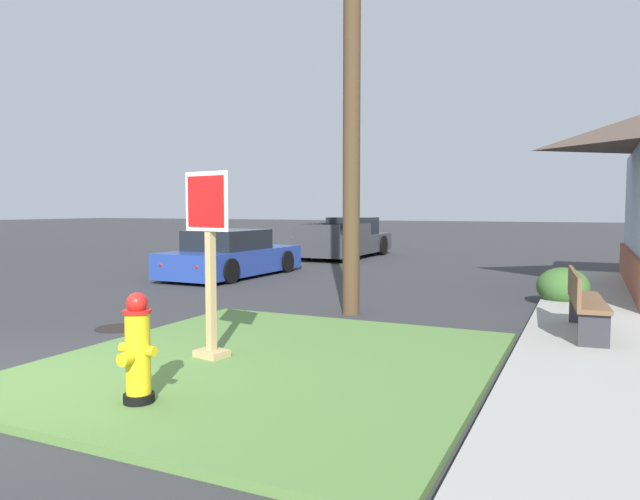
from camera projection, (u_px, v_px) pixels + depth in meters
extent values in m
plane|color=#333335|center=(2.00, 390.00, 5.78)|extent=(160.00, 160.00, 0.00)
cube|color=#567F3D|center=(270.00, 363.00, 6.66)|extent=(4.81, 5.28, 0.08)
cube|color=#9E9B93|center=(609.00, 326.00, 8.63)|extent=(2.20, 15.42, 0.12)
cylinder|color=black|center=(139.00, 398.00, 5.19)|extent=(0.27, 0.28, 0.08)
cylinder|color=yellow|center=(138.00, 353.00, 5.16)|extent=(0.22, 0.22, 0.73)
cylinder|color=red|center=(137.00, 311.00, 5.13)|extent=(0.25, 0.25, 0.03)
sphere|color=red|center=(137.00, 303.00, 5.13)|extent=(0.19, 0.19, 0.19)
cube|color=red|center=(137.00, 295.00, 5.12)|extent=(0.04, 0.04, 0.04)
cylinder|color=yellow|center=(125.00, 348.00, 5.22)|extent=(0.08, 0.09, 0.09)
cylinder|color=yellow|center=(151.00, 351.00, 5.10)|extent=(0.08, 0.09, 0.09)
cylinder|color=yellow|center=(125.00, 359.00, 5.02)|extent=(0.12, 0.09, 0.12)
cube|color=tan|center=(211.00, 268.00, 6.71)|extent=(0.11, 0.11, 2.10)
cube|color=tan|center=(212.00, 353.00, 6.78)|extent=(0.41, 0.34, 0.08)
cube|color=white|center=(206.00, 201.00, 6.62)|extent=(0.67, 0.14, 0.68)
cube|color=red|center=(205.00, 201.00, 6.61)|extent=(0.57, 0.12, 0.58)
cylinder|color=black|center=(119.00, 328.00, 8.76)|extent=(0.70, 0.70, 0.02)
cube|color=#233D93|center=(233.00, 261.00, 15.57)|extent=(1.87, 4.51, 0.64)
cube|color=black|center=(228.00, 240.00, 15.33)|extent=(1.58, 2.09, 0.56)
cylinder|color=black|center=(236.00, 259.00, 17.19)|extent=(0.23, 0.62, 0.62)
cylinder|color=black|center=(285.00, 262.00, 16.45)|extent=(0.23, 0.62, 0.62)
cylinder|color=black|center=(174.00, 268.00, 14.70)|extent=(0.23, 0.62, 0.62)
cylinder|color=black|center=(229.00, 271.00, 13.96)|extent=(0.23, 0.62, 0.62)
sphere|color=white|center=(259.00, 252.00, 17.76)|extent=(0.14, 0.14, 0.14)
sphere|color=red|center=(161.00, 265.00, 13.83)|extent=(0.12, 0.12, 0.12)
sphere|color=white|center=(290.00, 254.00, 17.29)|extent=(0.14, 0.14, 0.14)
sphere|color=red|center=(198.00, 267.00, 13.36)|extent=(0.12, 0.12, 0.12)
cube|color=#38383D|center=(345.00, 244.00, 21.59)|extent=(1.92, 5.17, 0.68)
cube|color=black|center=(353.00, 226.00, 22.19)|extent=(1.67, 1.35, 0.68)
cube|color=#38383D|center=(313.00, 229.00, 21.11)|extent=(0.11, 2.17, 0.44)
cube|color=#38383D|center=(359.00, 230.00, 20.35)|extent=(0.11, 2.17, 0.44)
cube|color=#38383D|center=(316.00, 231.00, 19.26)|extent=(1.71, 0.11, 0.44)
cylinder|color=black|center=(340.00, 244.00, 23.37)|extent=(0.26, 0.76, 0.76)
cylinder|color=black|center=(382.00, 245.00, 22.62)|extent=(0.26, 0.76, 0.76)
cylinder|color=black|center=(306.00, 249.00, 20.57)|extent=(0.26, 0.76, 0.76)
cylinder|color=black|center=(352.00, 250.00, 19.82)|extent=(0.26, 0.76, 0.76)
cube|color=brown|center=(588.00, 302.00, 7.80)|extent=(0.56, 1.80, 0.06)
cube|color=brown|center=(574.00, 285.00, 7.85)|extent=(0.21, 1.77, 0.38)
cube|color=#2D2D33|center=(594.00, 331.00, 7.06)|extent=(0.36, 0.09, 0.41)
cube|color=#2D2D33|center=(582.00, 309.00, 8.58)|extent=(0.36, 0.09, 0.41)
cylinder|color=#4C3823|center=(352.00, 14.00, 9.60)|extent=(0.29, 0.29, 10.09)
ellipsoid|color=#38622B|center=(563.00, 286.00, 10.83)|extent=(0.95, 0.95, 0.72)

